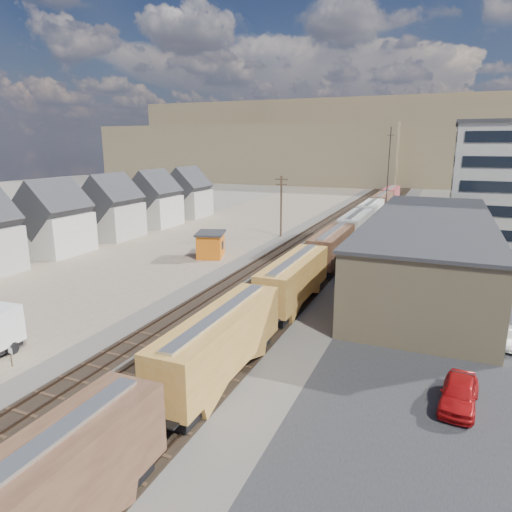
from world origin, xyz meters
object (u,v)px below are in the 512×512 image
at_px(maintenance_shed, 211,244).
at_px(parked_car_blue, 493,251).
at_px(parked_car_red, 459,394).
at_px(utility_pole_north, 281,205).
at_px(freight_train, 345,235).

bearing_deg(maintenance_shed, parked_car_blue, 22.29).
bearing_deg(parked_car_blue, parked_car_red, -132.80).
xyz_separation_m(utility_pole_north, maintenance_shed, (-4.14, -16.76, -3.54)).
bearing_deg(freight_train, parked_car_blue, 17.38).
relative_size(freight_train, parked_car_blue, 20.71).
relative_size(parked_car_red, parked_car_blue, 0.85).
xyz_separation_m(maintenance_shed, parked_car_blue, (35.53, 14.57, -0.96)).
distance_m(maintenance_shed, parked_car_blue, 38.41).
distance_m(freight_train, utility_pole_north, 14.97).
xyz_separation_m(utility_pole_north, parked_car_blue, (31.39, -2.19, -4.50)).
height_order(utility_pole_north, maintenance_shed, utility_pole_north).
bearing_deg(utility_pole_north, parked_car_blue, -3.99).
xyz_separation_m(freight_train, utility_pole_north, (-12.30, 8.16, 2.50)).
relative_size(utility_pole_north, parked_car_red, 2.02).
bearing_deg(maintenance_shed, parked_car_red, -41.10).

